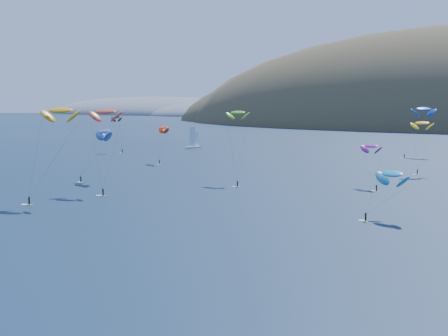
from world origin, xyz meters
name	(u,v)px	position (x,y,z in m)	size (l,w,h in m)	color
headland	(170,116)	(-445.26, 750.08, -3.36)	(460.00, 250.00, 60.00)	slate
sailboat	(194,146)	(-80.50, 220.35, 0.98)	(10.36, 9.53, 12.36)	white
kitesurfer_1	(164,128)	(-54.04, 153.91, 14.23)	(8.87, 11.80, 16.55)	#CFFF1C
kitesurfer_2	(60,110)	(-24.37, 63.41, 23.29)	(10.98, 12.63, 26.14)	#CFFF1C
kitesurfer_3	(238,113)	(-2.34, 118.71, 21.69)	(10.44, 13.89, 23.82)	#CFFF1C
kitesurfer_4	(424,109)	(44.95, 167.83, 22.42)	(9.59, 9.76, 24.99)	#CFFF1C
kitesurfer_5	(393,174)	(55.50, 80.50, 9.98)	(9.96, 10.79, 12.55)	#CFFF1C
kitesurfer_6	(371,146)	(38.06, 127.08, 12.13)	(9.11, 12.81, 14.24)	#CFFF1C
kitesurfer_9	(106,112)	(-25.63, 82.70, 22.56)	(10.89, 11.20, 25.31)	#CFFF1C
kitesurfer_10	(104,131)	(-40.40, 99.78, 15.73)	(11.15, 13.35, 18.60)	#CFFF1C
kitesurfer_11	(422,123)	(32.98, 228.26, 15.06)	(11.19, 13.96, 17.87)	#CFFF1C
kitesurfer_12	(117,117)	(-101.35, 183.63, 16.69)	(11.29, 7.71, 18.77)	#CFFF1C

